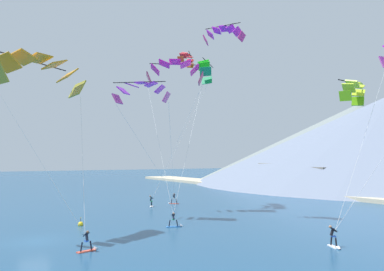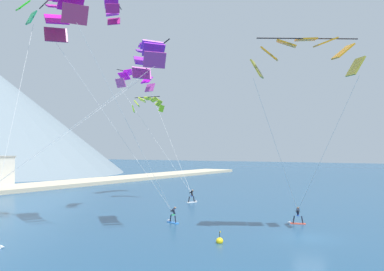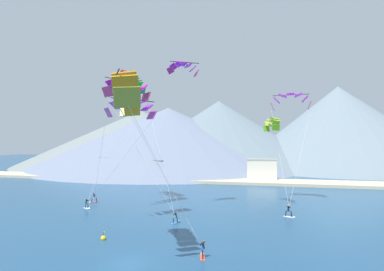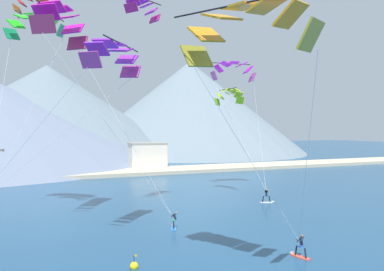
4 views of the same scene
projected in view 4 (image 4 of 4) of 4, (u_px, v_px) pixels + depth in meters
name	position (u px, v px, depth m)	size (l,w,h in m)	color
kitesurfer_near_lead	(268.00, 198.00, 45.87)	(1.75, 1.09, 1.82)	white
kitesurfer_near_trail	(174.00, 223.00, 34.31)	(0.98, 1.77, 1.61)	#337FDB
kitesurfer_far_right	(298.00, 250.00, 26.68)	(0.79, 1.79, 1.69)	#E54C33
parafoil_kite_near_lead	(233.00, 69.00, 55.92)	(6.95, 11.84, 17.67)	#AE459C
parafoil_kite_near_trail	(61.00, 21.00, 34.88)	(11.91, 9.06, 19.20)	#982D5C
parafoil_kite_mid_center	(34.00, 23.00, 39.74)	(7.66, 9.07, 20.21)	#178D56
parafoil_kite_far_left	(112.00, 55.00, 30.43)	(14.69, 13.85, 14.85)	#AF3793
parafoil_kite_far_right	(244.00, 25.00, 21.28)	(9.28, 8.82, 15.05)	olive
parafoil_kite_distant_high_outer	(229.00, 95.00, 50.32)	(2.62, 4.52, 2.18)	#66AF14
parafoil_kite_distant_low_drift	(31.00, 0.00, 36.94)	(3.84, 3.99, 1.76)	brown
parafoil_kite_distant_mid_solo	(143.00, 7.00, 39.94)	(4.70, 4.25, 1.97)	#BB1F79
race_marker_buoy	(134.00, 266.00, 24.42)	(0.56, 0.56, 1.02)	yellow
shoreline_strip	(98.00, 173.00, 72.74)	(180.00, 10.00, 0.70)	beige
shore_building_promenade_mid	(148.00, 156.00, 80.80)	(8.05, 4.23, 6.01)	silver
mountain_peak_west_ridge	(47.00, 111.00, 118.83)	(91.26, 91.26, 29.18)	slate
mountain_peak_east_shoulder	(190.00, 107.00, 139.41)	(84.97, 84.97, 33.86)	slate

